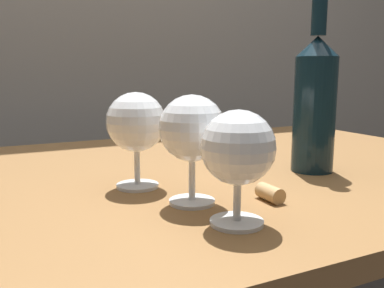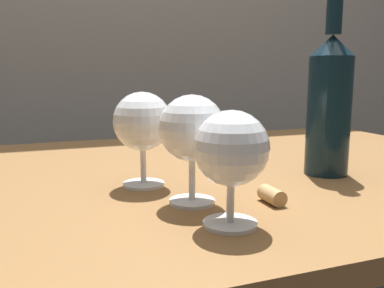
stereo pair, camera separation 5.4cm
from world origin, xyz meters
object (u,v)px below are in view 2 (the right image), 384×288
at_px(wine_glass_rose, 142,123).
at_px(cork, 272,196).
at_px(wine_bottle, 329,101).
at_px(wine_glass_amber, 192,131).
at_px(wine_glass_cabernet, 231,150).

height_order(wine_glass_rose, cork, wine_glass_rose).
distance_m(wine_glass_rose, wine_bottle, 0.32).
distance_m(wine_glass_amber, wine_glass_rose, 0.12).
height_order(wine_glass_cabernet, cork, wine_glass_cabernet).
bearing_deg(wine_glass_cabernet, wine_glass_amber, 97.73).
xyz_separation_m(wine_glass_amber, wine_glass_rose, (-0.04, 0.11, 0.00)).
distance_m(wine_bottle, cork, 0.24).
bearing_deg(wine_glass_rose, wine_glass_amber, -69.65).
bearing_deg(wine_glass_amber, wine_glass_rose, 110.35).
xyz_separation_m(wine_glass_cabernet, cork, (0.09, 0.05, -0.08)).
bearing_deg(wine_bottle, cork, -147.39).
height_order(wine_glass_cabernet, wine_glass_rose, wine_glass_rose).
distance_m(wine_glass_cabernet, cork, 0.13).
bearing_deg(wine_glass_rose, cork, -46.05).
height_order(wine_glass_amber, wine_bottle, wine_bottle).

